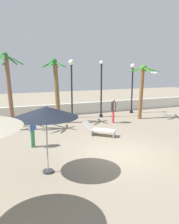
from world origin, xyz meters
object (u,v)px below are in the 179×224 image
Objects in this scene: lamp_post_1 at (132,82)px; palm_tree_2 at (56,83)px; palm_tree_0 at (142,84)px; guest_0 at (113,108)px; lamp_post_0 at (101,86)px; patio_umbrella_2 at (46,112)px; seagull_0 at (155,73)px; lounge_chair_0 at (99,129)px; guest_1 at (32,126)px; lamp_post_2 at (72,79)px; palm_tree_3 at (8,81)px.

palm_tree_2 is at bearing -170.28° from lamp_post_1.
palm_tree_0 is 2.35× the size of guest_0.
lamp_post_1 is (3.18, 0.54, 0.23)m from lamp_post_0.
patio_umbrella_2 is 10.28m from lamp_post_0.
lamp_post_0 is 1.05× the size of lamp_post_1.
palm_tree_0 is at bearing -8.76° from palm_tree_2.
lamp_post_1 is 7.30m from seagull_0.
guest_0 is (-3.22, -2.67, -1.63)m from lamp_post_1.
guest_0 is (3.76, -1.47, -1.76)m from palm_tree_2.
guest_0 is (-0.04, -2.13, -1.41)m from lamp_post_0.
lamp_post_0 is (3.80, 0.66, -0.35)m from palm_tree_2.
palm_tree_0 is 3.18m from guest_0.
palm_tree_0 is at bearing 31.10° from lounge_chair_0.
patio_umbrella_2 is 1.50× the size of guest_1.
lamp_post_0 is 0.98× the size of lamp_post_2.
lamp_post_0 reaches higher than lamp_post_1.
lamp_post_2 is at bearing 23.67° from palm_tree_3.
palm_tree_3 is 1.14× the size of lamp_post_1.
patio_umbrella_2 is 3.38m from guest_1.
lamp_post_0 is 4.86× the size of seagull_0.
patio_umbrella_2 is at bearing -88.49° from guest_1.
lamp_post_0 reaches higher than patio_umbrella_2.
lamp_post_0 is at bearing 88.93° from guest_0.
palm_tree_2 is 3.31m from palm_tree_3.
lamp_post_2 is at bearing 110.74° from seagull_0.
lamp_post_2 is 5.89m from lounge_chair_0.
palm_tree_3 is at bearing 147.54° from seagull_0.
guest_0 is (2.19, -2.75, -1.98)m from lamp_post_2.
patio_umbrella_2 is 1.48× the size of guest_0.
lamp_post_1 is (0.53, 2.19, 0.02)m from palm_tree_0.
patio_umbrella_2 is 10.98m from palm_tree_0.
palm_tree_0 is 0.97× the size of lamp_post_1.
lamp_post_0 is (6.09, 8.28, 0.14)m from patio_umbrella_2.
seagull_0 is (-2.34, -4.46, 0.96)m from palm_tree_0.
lamp_post_1 is at bearing 43.56° from patio_umbrella_2.
palm_tree_0 is at bearing -24.92° from lamp_post_2.
palm_tree_3 reaches higher than lounge_chair_0.
lamp_post_0 is at bearing 63.71° from lounge_chair_0.
lamp_post_2 reaches higher than guest_0.
lamp_post_1 reaches higher than seagull_0.
lounge_chair_0 is at bearing -116.29° from lamp_post_0.
guest_0 is at bearing -21.39° from palm_tree_2.
lamp_post_1 reaches higher than palm_tree_0.
guest_1 is (0.81, -3.69, -2.07)m from palm_tree_3.
patio_umbrella_2 is 1.45× the size of lounge_chair_0.
lamp_post_2 is 7.22m from seagull_0.
lamp_post_0 is 8.17m from guest_1.
lamp_post_2 is 2.57× the size of guest_0.
lamp_post_2 reaches higher than guest_1.
lamp_post_0 is 2.39m from lamp_post_2.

